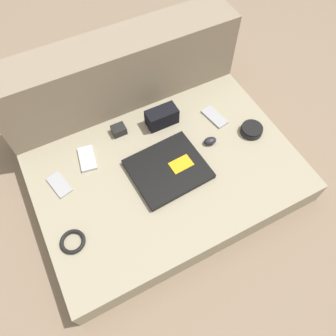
# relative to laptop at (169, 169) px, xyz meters

# --- Properties ---
(ground_plane) EXTENTS (8.00, 8.00, 0.00)m
(ground_plane) POSITION_rel_laptop_xyz_m (-0.00, 0.00, -0.14)
(ground_plane) COLOR #7A6651
(couch_seat) EXTENTS (1.07, 0.72, 0.12)m
(couch_seat) POSITION_rel_laptop_xyz_m (-0.00, 0.00, -0.07)
(couch_seat) COLOR gray
(couch_seat) RESTS_ON ground_plane
(couch_backrest) EXTENTS (1.07, 0.20, 0.44)m
(couch_backrest) POSITION_rel_laptop_xyz_m (-0.00, 0.46, 0.08)
(couch_backrest) COLOR #7F705B
(couch_backrest) RESTS_ON ground_plane
(laptop) EXTENTS (0.31, 0.27, 0.03)m
(laptop) POSITION_rel_laptop_xyz_m (0.00, 0.00, 0.00)
(laptop) COLOR black
(laptop) RESTS_ON couch_seat
(computer_mouse) EXTENTS (0.06, 0.04, 0.03)m
(computer_mouse) POSITION_rel_laptop_xyz_m (0.22, 0.04, 0.00)
(computer_mouse) COLOR black
(computer_mouse) RESTS_ON couch_seat
(speaker_puck) EXTENTS (0.10, 0.10, 0.03)m
(speaker_puck) POSITION_rel_laptop_xyz_m (0.41, 0.01, 0.00)
(speaker_puck) COLOR black
(speaker_puck) RESTS_ON couch_seat
(phone_silver) EXTENTS (0.08, 0.12, 0.01)m
(phone_silver) POSITION_rel_laptop_xyz_m (-0.42, 0.14, -0.01)
(phone_silver) COLOR #99999E
(phone_silver) RESTS_ON couch_seat
(phone_black) EXTENTS (0.08, 0.13, 0.01)m
(phone_black) POSITION_rel_laptop_xyz_m (-0.28, 0.21, -0.01)
(phone_black) COLOR #B7B7BC
(phone_black) RESTS_ON couch_seat
(phone_small) EXTENTS (0.08, 0.13, 0.01)m
(phone_small) POSITION_rel_laptop_xyz_m (0.31, 0.15, -0.01)
(phone_small) COLOR #99999E
(phone_small) RESTS_ON couch_seat
(camera_pouch) EXTENTS (0.14, 0.07, 0.08)m
(camera_pouch) POSITION_rel_laptop_xyz_m (0.09, 0.24, 0.03)
(camera_pouch) COLOR black
(camera_pouch) RESTS_ON couch_seat
(charger_brick) EXTENTS (0.06, 0.05, 0.04)m
(charger_brick) POSITION_rel_laptop_xyz_m (-0.10, 0.27, 0.01)
(charger_brick) COLOR black
(charger_brick) RESTS_ON couch_seat
(cable_coil) EXTENTS (0.09, 0.09, 0.01)m
(cable_coil) POSITION_rel_laptop_xyz_m (-0.45, -0.11, -0.01)
(cable_coil) COLOR black
(cable_coil) RESTS_ON couch_seat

